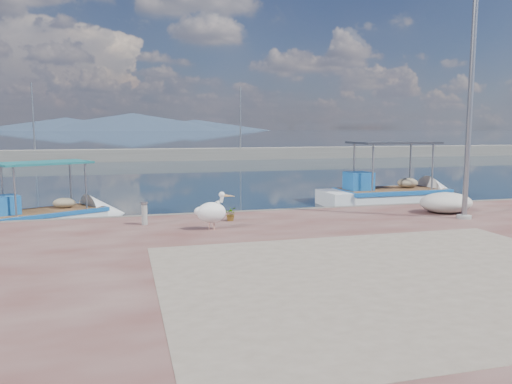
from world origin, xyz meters
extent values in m
plane|color=#162635|center=(0.00, 0.00, 0.00)|extent=(1400.00, 1400.00, 0.00)
cube|color=#502622|center=(0.00, -6.00, 0.25)|extent=(44.00, 22.00, 0.50)
cube|color=gray|center=(1.00, -3.00, 0.50)|extent=(9.00, 7.00, 0.01)
cube|color=gray|center=(0.00, 40.00, 0.60)|extent=(120.00, 2.20, 1.20)
cylinder|color=gray|center=(-12.00, 40.00, 4.00)|extent=(0.16, 0.16, 7.00)
cylinder|color=gray|center=(8.00, 40.00, 4.00)|extent=(0.16, 0.16, 7.00)
cone|color=#28384C|center=(-70.00, 650.00, 8.00)|extent=(220.00, 220.00, 16.00)
cone|color=#28384C|center=(10.00, 650.00, 11.00)|extent=(280.00, 280.00, 22.00)
cone|color=#28384C|center=(90.00, 650.00, 7.00)|extent=(200.00, 200.00, 14.00)
cube|color=white|center=(-6.57, 6.91, 0.07)|extent=(5.43, 3.94, 0.86)
cube|color=#185AA2|center=(-6.57, 6.91, 0.45)|extent=(4.16, 3.31, 0.13)
cube|color=maroon|center=(-6.57, 6.91, 0.02)|extent=(4.15, 3.29, 0.11)
cube|color=#185AA2|center=(-7.73, 6.30, 0.81)|extent=(1.10, 1.10, 0.63)
cube|color=#175A5D|center=(-6.57, 6.91, 2.12)|extent=(3.30, 2.77, 0.07)
cube|color=white|center=(7.38, 8.31, 0.08)|extent=(6.62, 2.36, 1.07)
cube|color=#185AA2|center=(7.38, 8.31, 0.56)|extent=(4.79, 2.37, 0.16)
cube|color=maroon|center=(7.38, 8.31, 0.02)|extent=(4.79, 2.34, 0.14)
cube|color=#185AA2|center=(5.74, 8.26, 1.02)|extent=(1.05, 1.05, 0.79)
cube|color=#24272E|center=(7.38, 8.31, 2.65)|extent=(3.67, 2.16, 0.09)
cylinder|color=tan|center=(-1.74, 2.29, 0.63)|extent=(0.03, 0.03, 0.27)
cylinder|color=tan|center=(-1.61, 2.27, 0.63)|extent=(0.03, 0.03, 0.27)
ellipsoid|color=white|center=(-1.68, 2.28, 0.98)|extent=(0.87, 0.62, 0.57)
cylinder|color=white|center=(-1.43, 2.24, 1.26)|extent=(0.20, 0.13, 0.49)
sphere|color=white|center=(-1.39, 2.23, 1.47)|extent=(0.16, 0.16, 0.16)
cone|color=#E4A058|center=(-1.21, 2.20, 1.43)|extent=(0.40, 0.15, 0.12)
cylinder|color=gray|center=(6.19, 1.94, 4.00)|extent=(0.16, 0.16, 7.00)
cylinder|color=gray|center=(6.19, 1.94, 0.55)|extent=(0.44, 0.44, 0.10)
cylinder|color=gray|center=(-3.43, 3.46, 0.82)|extent=(0.16, 0.16, 0.64)
cylinder|color=gray|center=(-3.43, 3.46, 1.14)|extent=(0.22, 0.22, 0.05)
imported|color=#33722D|center=(-0.89, 3.40, 0.72)|extent=(0.48, 0.45, 0.43)
ellipsoid|color=beige|center=(6.29, 3.00, 0.84)|extent=(1.80, 1.35, 0.67)
camera|label=1|loc=(-3.99, -11.10, 3.29)|focal=35.00mm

